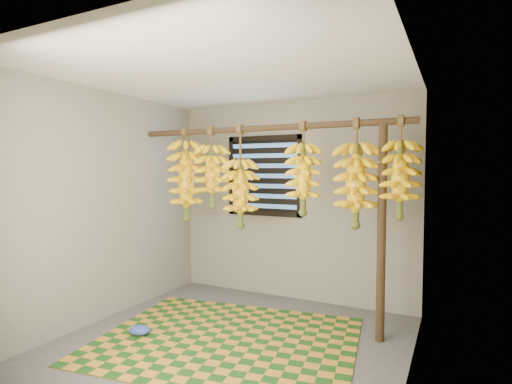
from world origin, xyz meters
The scene contains 16 objects.
floor centered at (0.00, 0.00, -0.01)m, with size 3.00×3.00×0.01m, color #474747.
ceiling centered at (0.00, 0.00, 2.40)m, with size 3.00×3.00×0.01m, color silver.
wall_back centered at (0.00, 1.50, 1.20)m, with size 3.00×0.01×2.40m, color gray.
wall_left centered at (-1.50, 0.00, 1.20)m, with size 0.01×3.00×2.40m, color gray.
wall_right centered at (1.50, 0.00, 1.20)m, with size 0.01×3.00×2.40m, color gray.
window centered at (-0.35, 1.48, 1.50)m, with size 1.00×0.04×1.00m.
hanging_pole centered at (0.00, 0.70, 2.00)m, with size 0.06×0.06×3.00m, color #43321E.
support_post centered at (1.20, 0.70, 1.00)m, with size 0.08×0.08×2.00m, color #43321E.
woven_mat centered at (-0.06, 0.08, 0.01)m, with size 2.31×1.85×0.01m, color #1C4E17.
plastic_bag centered at (-0.85, -0.21, 0.05)m, with size 0.21×0.15×0.09m, color blue.
banana_bunch_a centered at (-0.62, 0.70, 1.50)m, with size 0.35×0.35×0.89m.
banana_bunch_b centered at (-0.97, 0.70, 1.45)m, with size 0.37×0.37×1.05m.
banana_bunch_c centered at (-0.26, 0.70, 1.32)m, with size 0.36×0.36×1.09m.
banana_bunch_d centered at (0.45, 0.70, 1.48)m, with size 0.32×0.32×0.92m.
banana_bunch_e centered at (0.96, 0.70, 1.43)m, with size 0.37×0.37×1.01m.
banana_bunch_f centered at (1.35, 0.70, 1.48)m, with size 0.33×0.33×0.91m.
Camera 1 is at (1.80, -3.02, 1.56)m, focal length 28.00 mm.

